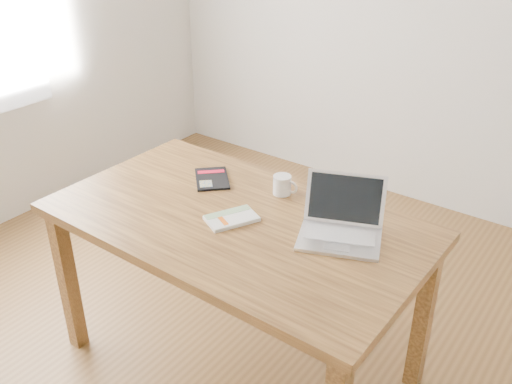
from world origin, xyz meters
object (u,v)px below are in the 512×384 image
Objects in this scene: white_guidebook at (232,219)px; black_guidebook at (212,179)px; desk at (237,237)px; coffee_mug at (283,185)px; laptop at (341,224)px.

white_guidebook is 0.35m from black_guidebook.
desk is 13.43× the size of coffee_mug.
desk is 0.10m from white_guidebook.
coffee_mug is (0.32, 0.08, 0.04)m from black_guidebook.
black_guidebook is (-0.28, 0.19, 0.09)m from desk.
black_guidebook is at bearing 146.92° from desk.
desk is at bearing 115.26° from white_guidebook.
laptop is at bearing 48.86° from white_guidebook.
desk is 0.30m from coffee_mug.
desk is at bearing -103.38° from coffee_mug.
laptop reaches higher than white_guidebook.
coffee_mug is (0.04, 0.29, 0.03)m from white_guidebook.
coffee_mug is at bearing 136.83° from laptop.
laptop is at bearing 19.45° from desk.
desk is 6.02× the size of black_guidebook.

